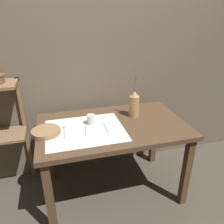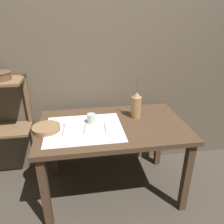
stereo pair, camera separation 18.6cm
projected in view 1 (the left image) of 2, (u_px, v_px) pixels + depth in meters
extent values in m
plane|color=#473F35|center=(112.00, 189.00, 2.21)|extent=(12.00, 12.00, 0.00)
cube|color=brown|center=(99.00, 60.00, 2.16)|extent=(7.00, 0.06, 2.40)
cube|color=#4C3523|center=(113.00, 126.00, 1.92)|extent=(1.28, 0.78, 0.04)
cube|color=#4C3523|center=(50.00, 200.00, 1.64)|extent=(0.06, 0.06, 0.70)
cube|color=#4C3523|center=(186.00, 172.00, 1.92)|extent=(0.06, 0.06, 0.70)
cube|color=#4C3523|center=(49.00, 151.00, 2.22)|extent=(0.06, 0.06, 0.70)
cube|color=#4C3523|center=(154.00, 135.00, 2.50)|extent=(0.06, 0.06, 0.70)
cube|color=brown|center=(26.00, 131.00, 2.18)|extent=(0.04, 0.04, 1.10)
cube|color=white|center=(85.00, 130.00, 1.81)|extent=(0.64, 0.53, 0.00)
cylinder|color=#A87F4C|center=(134.00, 106.00, 2.02)|extent=(0.09, 0.09, 0.20)
cone|color=#A87F4C|center=(135.00, 94.00, 1.97)|extent=(0.07, 0.07, 0.05)
cylinder|color=brown|center=(135.00, 83.00, 1.94)|extent=(0.01, 0.02, 0.15)
cylinder|color=brown|center=(135.00, 84.00, 1.93)|extent=(0.02, 0.01, 0.13)
cylinder|color=brown|center=(134.00, 80.00, 1.92)|extent=(0.03, 0.02, 0.20)
cylinder|color=brown|center=(135.00, 84.00, 1.93)|extent=(0.03, 0.01, 0.12)
cylinder|color=#8E6B47|center=(46.00, 132.00, 1.75)|extent=(0.23, 0.23, 0.04)
cylinder|color=#B7C1BC|center=(91.00, 119.00, 1.90)|extent=(0.07, 0.07, 0.09)
cube|color=#939399|center=(64.00, 133.00, 1.76)|extent=(0.02, 0.19, 0.00)
sphere|color=#939399|center=(64.00, 127.00, 1.85)|extent=(0.02, 0.02, 0.02)
cube|color=#939399|center=(85.00, 130.00, 1.80)|extent=(0.04, 0.19, 0.00)
cube|color=#939399|center=(106.00, 128.00, 1.85)|extent=(0.02, 0.19, 0.00)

